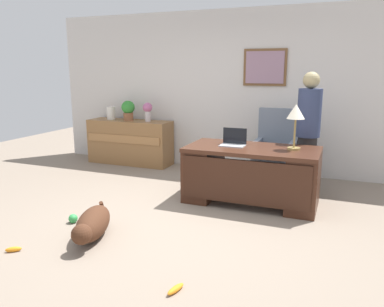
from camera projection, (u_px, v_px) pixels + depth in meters
ground_plane at (179, 222)px, 4.41m from camera, size 12.00×12.00×0.00m
back_wall at (240, 92)px, 6.47m from camera, size 7.00×0.16×2.70m
desk at (251, 173)px, 4.96m from camera, size 1.69×0.84×0.74m
credenza at (130, 142)px, 7.08m from camera, size 1.57×0.50×0.81m
armchair at (276, 151)px, 5.81m from camera, size 0.60×0.59×1.14m
person_standing at (308, 132)px, 5.27m from camera, size 0.32×0.32×1.69m
dog_lying at (92, 224)px, 3.95m from camera, size 0.53×0.87×0.30m
laptop at (234, 141)px, 5.03m from camera, size 0.32×0.22×0.22m
desk_lamp at (296, 114)px, 4.70m from camera, size 0.22×0.22×0.57m
vase_with_flowers at (148, 110)px, 6.81m from camera, size 0.17×0.17×0.34m
vase_empty at (111, 113)px, 7.11m from camera, size 0.16×0.16×0.24m
potted_plant at (128, 110)px, 6.96m from camera, size 0.24×0.24×0.36m
dog_toy_ball at (73, 219)px, 4.37m from camera, size 0.10×0.10×0.10m
dog_toy_bone at (13, 249)px, 3.68m from camera, size 0.15×0.13×0.05m
dog_toy_plush at (176, 289)px, 3.01m from camera, size 0.10×0.20×0.05m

